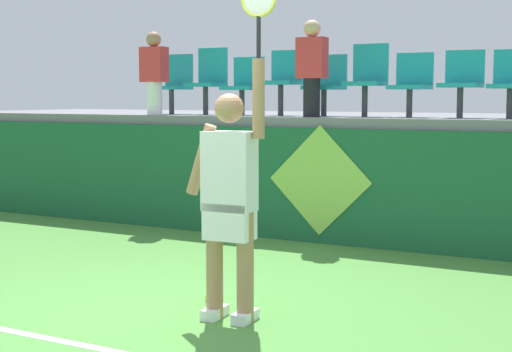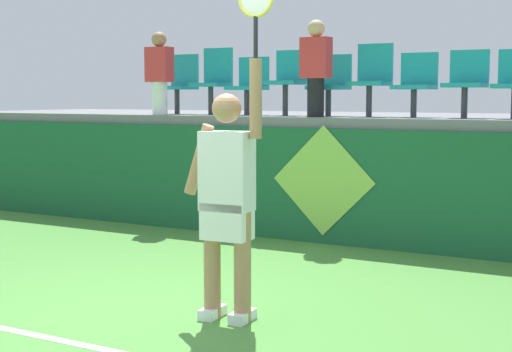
{
  "view_description": "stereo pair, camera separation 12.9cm",
  "coord_description": "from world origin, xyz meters",
  "px_view_note": "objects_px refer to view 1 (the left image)",
  "views": [
    {
      "loc": [
        3.45,
        -4.66,
        1.7
      ],
      "look_at": [
        0.3,
        1.21,
        1.0
      ],
      "focal_mm": 53.61,
      "sensor_mm": 36.0,
      "label": 1
    },
    {
      "loc": [
        3.56,
        -4.6,
        1.7
      ],
      "look_at": [
        0.3,
        1.21,
        1.0
      ],
      "focal_mm": 53.61,
      "sensor_mm": 36.0,
      "label": 2
    }
  ],
  "objects_px": {
    "stadium_chair_3": "(283,78)",
    "water_bottle": "(255,105)",
    "tennis_ball": "(209,297)",
    "spectator_0": "(154,71)",
    "spectator_1": "(312,66)",
    "stadium_chair_2": "(245,83)",
    "stadium_chair_6": "(412,82)",
    "stadium_chair_1": "(209,78)",
    "stadium_chair_0": "(175,82)",
    "stadium_chair_8": "(512,80)",
    "stadium_chair_7": "(462,80)",
    "tennis_player": "(230,195)",
    "stadium_chair_4": "(326,82)",
    "stadium_chair_5": "(367,76)"
  },
  "relations": [
    {
      "from": "tennis_player",
      "to": "stadium_chair_3",
      "type": "xyz_separation_m",
      "value": [
        -1.45,
        3.84,
        0.96
      ]
    },
    {
      "from": "water_bottle",
      "to": "stadium_chair_1",
      "type": "xyz_separation_m",
      "value": [
        -1.0,
        0.55,
        0.35
      ]
    },
    {
      "from": "stadium_chair_7",
      "to": "stadium_chair_2",
      "type": "bearing_deg",
      "value": 179.98
    },
    {
      "from": "tennis_ball",
      "to": "stadium_chair_3",
      "type": "distance_m",
      "value": 4.07
    },
    {
      "from": "spectator_0",
      "to": "spectator_1",
      "type": "bearing_deg",
      "value": 0.71
    },
    {
      "from": "stadium_chair_0",
      "to": "water_bottle",
      "type": "bearing_deg",
      "value": -19.41
    },
    {
      "from": "stadium_chair_4",
      "to": "stadium_chair_7",
      "type": "relative_size",
      "value": 0.99
    },
    {
      "from": "stadium_chair_1",
      "to": "stadium_chair_6",
      "type": "relative_size",
      "value": 1.18
    },
    {
      "from": "tennis_player",
      "to": "stadium_chair_6",
      "type": "relative_size",
      "value": 3.37
    },
    {
      "from": "stadium_chair_2",
      "to": "stadium_chair_6",
      "type": "distance_m",
      "value": 2.23
    },
    {
      "from": "stadium_chair_2",
      "to": "tennis_player",
      "type": "bearing_deg",
      "value": -62.36
    },
    {
      "from": "stadium_chair_0",
      "to": "stadium_chair_8",
      "type": "height_order",
      "value": "stadium_chair_0"
    },
    {
      "from": "stadium_chair_4",
      "to": "stadium_chair_7",
      "type": "distance_m",
      "value": 1.66
    },
    {
      "from": "tennis_player",
      "to": "stadium_chair_3",
      "type": "distance_m",
      "value": 4.21
    },
    {
      "from": "stadium_chair_2",
      "to": "stadium_chair_8",
      "type": "distance_m",
      "value": 3.35
    },
    {
      "from": "stadium_chair_8",
      "to": "stadium_chair_6",
      "type": "bearing_deg",
      "value": -179.98
    },
    {
      "from": "water_bottle",
      "to": "spectator_1",
      "type": "xyz_separation_m",
      "value": [
        0.7,
        0.1,
        0.46
      ]
    },
    {
      "from": "stadium_chair_1",
      "to": "stadium_chair_7",
      "type": "xyz_separation_m",
      "value": [
        3.36,
        -0.01,
        -0.06
      ]
    },
    {
      "from": "tennis_ball",
      "to": "spectator_0",
      "type": "bearing_deg",
      "value": 131.87
    },
    {
      "from": "stadium_chair_1",
      "to": "stadium_chair_3",
      "type": "height_order",
      "value": "stadium_chair_1"
    },
    {
      "from": "stadium_chair_3",
      "to": "water_bottle",
      "type": "bearing_deg",
      "value": -101.76
    },
    {
      "from": "tennis_ball",
      "to": "water_bottle",
      "type": "xyz_separation_m",
      "value": [
        -1.13,
        2.91,
        1.55
      ]
    },
    {
      "from": "stadium_chair_3",
      "to": "stadium_chair_7",
      "type": "xyz_separation_m",
      "value": [
        2.25,
        -0.0,
        -0.05
      ]
    },
    {
      "from": "tennis_ball",
      "to": "stadium_chair_1",
      "type": "distance_m",
      "value": 4.49
    },
    {
      "from": "stadium_chair_1",
      "to": "stadium_chair_8",
      "type": "xyz_separation_m",
      "value": [
        3.9,
        -0.01,
        -0.07
      ]
    },
    {
      "from": "stadium_chair_2",
      "to": "stadium_chair_6",
      "type": "xyz_separation_m",
      "value": [
        2.23,
        -0.0,
        -0.0
      ]
    },
    {
      "from": "stadium_chair_0",
      "to": "stadium_chair_2",
      "type": "xyz_separation_m",
      "value": [
        1.1,
        -0.01,
        -0.03
      ]
    },
    {
      "from": "water_bottle",
      "to": "stadium_chair_7",
      "type": "relative_size",
      "value": 0.35
    },
    {
      "from": "stadium_chair_7",
      "to": "spectator_1",
      "type": "height_order",
      "value": "spectator_1"
    },
    {
      "from": "spectator_1",
      "to": "water_bottle",
      "type": "bearing_deg",
      "value": -171.76
    },
    {
      "from": "stadium_chair_6",
      "to": "stadium_chair_8",
      "type": "distance_m",
      "value": 1.12
    },
    {
      "from": "stadium_chair_0",
      "to": "stadium_chair_6",
      "type": "distance_m",
      "value": 3.33
    },
    {
      "from": "tennis_ball",
      "to": "stadium_chair_1",
      "type": "xyz_separation_m",
      "value": [
        -2.13,
        3.46,
        1.9
      ]
    },
    {
      "from": "stadium_chair_4",
      "to": "spectator_1",
      "type": "distance_m",
      "value": 0.48
    },
    {
      "from": "tennis_ball",
      "to": "spectator_0",
      "type": "xyz_separation_m",
      "value": [
        -2.68,
        2.99,
        1.99
      ]
    },
    {
      "from": "tennis_ball",
      "to": "stadium_chair_7",
      "type": "relative_size",
      "value": 0.09
    },
    {
      "from": "spectator_0",
      "to": "spectator_1",
      "type": "height_order",
      "value": "spectator_1"
    },
    {
      "from": "stadium_chair_3",
      "to": "stadium_chair_6",
      "type": "xyz_separation_m",
      "value": [
        1.67,
        0.0,
        -0.06
      ]
    },
    {
      "from": "water_bottle",
      "to": "stadium_chair_1",
      "type": "relative_size",
      "value": 0.3
    },
    {
      "from": "stadium_chair_0",
      "to": "stadium_chair_8",
      "type": "relative_size",
      "value": 1.07
    },
    {
      "from": "stadium_chair_6",
      "to": "spectator_0",
      "type": "xyz_separation_m",
      "value": [
        -3.33,
        -0.47,
        0.16
      ]
    },
    {
      "from": "stadium_chair_8",
      "to": "spectator_0",
      "type": "distance_m",
      "value": 4.48
    },
    {
      "from": "water_bottle",
      "to": "stadium_chair_6",
      "type": "bearing_deg",
      "value": 16.91
    },
    {
      "from": "tennis_ball",
      "to": "stadium_chair_6",
      "type": "bearing_deg",
      "value": 79.36
    },
    {
      "from": "stadium_chair_2",
      "to": "stadium_chair_7",
      "type": "height_order",
      "value": "stadium_chair_7"
    },
    {
      "from": "stadium_chair_5",
      "to": "stadium_chair_3",
      "type": "bearing_deg",
      "value": -179.62
    },
    {
      "from": "stadium_chair_4",
      "to": "spectator_0",
      "type": "height_order",
      "value": "spectator_0"
    },
    {
      "from": "stadium_chair_0",
      "to": "stadium_chair_4",
      "type": "bearing_deg",
      "value": -0.14
    },
    {
      "from": "stadium_chair_1",
      "to": "spectator_1",
      "type": "bearing_deg",
      "value": -14.7
    },
    {
      "from": "stadium_chair_6",
      "to": "stadium_chair_2",
      "type": "bearing_deg",
      "value": 180.0
    }
  ]
}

